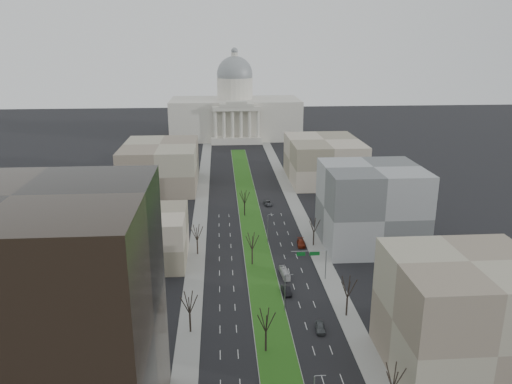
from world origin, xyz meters
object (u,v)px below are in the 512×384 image
box_van (285,273)px  car_red (301,243)px  car_grey_far (268,203)px  car_grey_near (320,327)px  car_black (286,290)px

box_van → car_red: bearing=64.4°
car_grey_far → box_van: bearing=-98.4°
car_grey_near → box_van: size_ratio=0.69×
car_grey_far → box_van: (-1.38, -59.14, 0.20)m
car_grey_near → car_red: size_ratio=0.84×
car_grey_near → car_red: 45.84m
car_black → car_red: (8.30, 28.97, -0.01)m
car_red → car_grey_far: 39.72m
car_red → car_grey_far: bearing=103.3°
car_grey_near → box_van: box_van is taller
car_black → box_van: size_ratio=0.73×
car_grey_far → box_van: 59.15m
car_grey_far → car_red: bearing=-88.1°
car_grey_near → car_grey_far: bearing=97.2°
car_black → car_grey_far: size_ratio=0.92×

